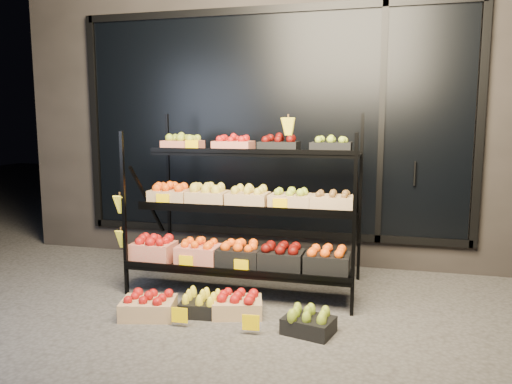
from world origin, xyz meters
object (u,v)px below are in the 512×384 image
(display_rack, at_px, (245,207))
(floor_crate_midright, at_px, (237,304))
(floor_crate_midleft, at_px, (202,305))
(floor_crate_left, at_px, (148,305))

(display_rack, xyz_separation_m, floor_crate_midright, (0.12, -0.65, -0.69))
(display_rack, height_order, floor_crate_midleft, display_rack)
(display_rack, relative_size, floor_crate_midleft, 5.89)
(floor_crate_midright, bearing_deg, floor_crate_left, -178.18)
(floor_crate_midleft, relative_size, floor_crate_midright, 0.80)
(floor_crate_left, relative_size, floor_crate_midright, 1.05)
(floor_crate_left, bearing_deg, display_rack, 43.27)
(display_rack, height_order, floor_crate_midright, display_rack)
(floor_crate_left, relative_size, floor_crate_midleft, 1.31)
(floor_crate_left, xyz_separation_m, floor_crate_midleft, (0.41, 0.15, -0.01))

